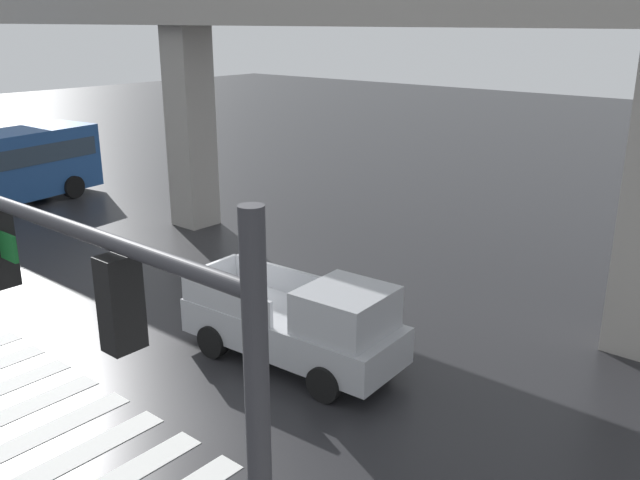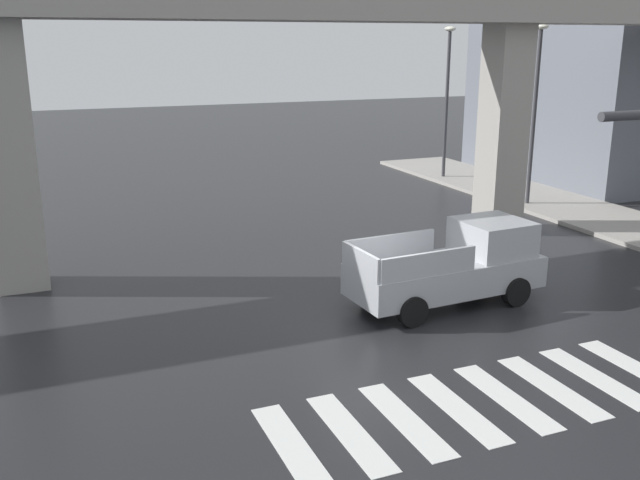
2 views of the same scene
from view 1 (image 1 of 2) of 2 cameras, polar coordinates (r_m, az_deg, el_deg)
ground_plane at (r=16.92m, az=-7.98°, el=-7.85°), size 120.00×120.00×0.00m
crosswalk_stripes at (r=14.64m, az=-22.15°, el=-13.50°), size 8.25×2.80×0.01m
elevated_overpass at (r=19.49m, az=4.22°, el=17.36°), size 49.32×2.33×8.35m
pickup_truck at (r=14.97m, az=-1.48°, el=-7.07°), size 5.20×2.31×2.08m
traffic_signal_mast at (r=6.97m, az=-20.86°, el=-6.69°), size 8.69×0.32×6.20m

